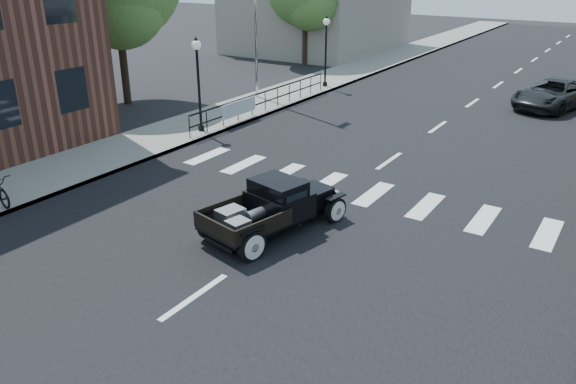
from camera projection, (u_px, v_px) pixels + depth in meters
The scene contains 13 objects.
ground at pixel (276, 241), 13.89m from camera, with size 120.00×120.00×0.00m, color black.
road at pixel (460, 112), 25.52m from camera, with size 14.00×80.00×0.02m, color black.
road_markings at pixel (420, 140), 21.64m from camera, with size 12.00×60.00×0.06m, color silver, non-canonical shape.
sidewalk_left at pixel (301, 89), 29.75m from camera, with size 3.00×80.00×0.15m, color gray.
low_building_left at pixel (318, 16), 42.15m from camera, with size 10.00×12.00×5.00m, color gray.
railing at pixel (265, 99), 25.05m from camera, with size 0.08×10.00×1.00m, color black, non-canonical shape.
banner at pixel (240, 114), 23.53m from camera, with size 0.04×2.20×0.60m, color silver, non-canonical shape.
lamp_post_b at pixel (199, 85), 21.59m from camera, with size 0.36×0.36×3.62m, color black, non-canonical shape.
lamp_post_c at pixel (326, 52), 29.35m from camera, with size 0.36×0.36×3.62m, color black, non-canonical shape.
big_tree_near at pixel (117, 7), 25.39m from camera, with size 6.03×6.03×8.85m, color #466F2F, non-canonical shape.
big_tree_far at pixel (305, 6), 35.80m from camera, with size 4.99×4.99×7.33m, color #466F2F, non-canonical shape.
hotrod_pickup at pixel (273, 206), 14.11m from camera, with size 1.87×4.00×1.39m, color black, non-canonical shape.
second_car at pixel (554, 94), 25.89m from camera, with size 2.20×4.78×1.33m, color black.
Camera 1 is at (6.95, -10.22, 6.46)m, focal length 35.00 mm.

